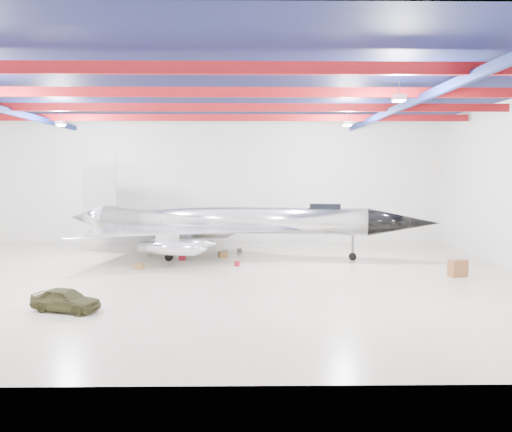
{
  "coord_description": "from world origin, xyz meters",
  "views": [
    {
      "loc": [
        3.12,
        -29.19,
        6.27
      ],
      "look_at": [
        3.53,
        2.0,
        3.54
      ],
      "focal_mm": 35.0,
      "sensor_mm": 36.0,
      "label": 1
    }
  ],
  "objects": [
    {
      "name": "parts_bin",
      "position": [
        1.15,
        7.36,
        0.22
      ],
      "size": [
        0.77,
        0.7,
        0.44
      ],
      "primitive_type": "cube",
      "rotation": [
        0.0,
        0.0,
        0.39
      ],
      "color": "olive",
      "rests_on": "floor"
    },
    {
      "name": "spares_box",
      "position": [
        2.34,
        9.42,
        0.18
      ],
      "size": [
        0.52,
        0.52,
        0.37
      ],
      "primitive_type": "cylinder",
      "rotation": [
        0.0,
        0.0,
        0.34
      ],
      "color": "#59595B",
      "rests_on": "floor"
    },
    {
      "name": "ceiling",
      "position": [
        0.0,
        0.0,
        11.0
      ],
      "size": [
        40.0,
        40.0,
        0.0
      ],
      "primitive_type": "plane",
      "rotation": [
        3.14,
        0.0,
        0.0
      ],
      "color": "#0A0F38",
      "rests_on": "wall_back"
    },
    {
      "name": "toolbox_red",
      "position": [
        -1.71,
        6.35,
        0.16
      ],
      "size": [
        0.47,
        0.38,
        0.32
      ],
      "primitive_type": "cube",
      "rotation": [
        0.0,
        0.0,
        0.03
      ],
      "color": "maroon",
      "rests_on": "floor"
    },
    {
      "name": "jeep",
      "position": [
        -5.21,
        -6.96,
        0.54
      ],
      "size": [
        3.41,
        2.17,
        1.08
      ],
      "primitive_type": "imported",
      "rotation": [
        0.0,
        0.0,
        1.27
      ],
      "color": "#3A381D",
      "rests_on": "floor"
    },
    {
      "name": "floor",
      "position": [
        0.0,
        0.0,
        0.0
      ],
      "size": [
        40.0,
        40.0,
        0.0
      ],
      "primitive_type": "plane",
      "color": "beige",
      "rests_on": "ground"
    },
    {
      "name": "desk",
      "position": [
        15.71,
        0.35,
        0.51
      ],
      "size": [
        1.24,
        0.89,
        1.03
      ],
      "primitive_type": "cube",
      "rotation": [
        0.0,
        0.0,
        0.33
      ],
      "color": "brown",
      "rests_on": "floor"
    },
    {
      "name": "crate_small",
      "position": [
        -4.38,
        7.99,
        0.13
      ],
      "size": [
        0.41,
        0.35,
        0.25
      ],
      "primitive_type": "cube",
      "rotation": [
        0.0,
        0.0,
        0.18
      ],
      "color": "#59595B",
      "rests_on": "floor"
    },
    {
      "name": "jet_aircraft",
      "position": [
        1.68,
        7.58,
        2.48
      ],
      "size": [
        27.62,
        18.43,
        7.57
      ],
      "rotation": [
        0.0,
        0.0,
        -0.18
      ],
      "color": "silver",
      "rests_on": "floor"
    },
    {
      "name": "ceiling_structure",
      "position": [
        0.0,
        0.0,
        10.32
      ],
      "size": [
        39.5,
        29.5,
        1.08
      ],
      "color": "maroon",
      "rests_on": "ceiling"
    },
    {
      "name": "tool_chest",
      "position": [
        2.28,
        3.91,
        0.16
      ],
      "size": [
        0.41,
        0.41,
        0.32
      ],
      "primitive_type": "cylinder",
      "rotation": [
        0.0,
        0.0,
        -0.15
      ],
      "color": "maroon",
      "rests_on": "floor"
    },
    {
      "name": "wall_back",
      "position": [
        0.0,
        15.0,
        5.5
      ],
      "size": [
        40.0,
        0.0,
        40.0
      ],
      "primitive_type": "plane",
      "rotation": [
        1.57,
        0.0,
        0.0
      ],
      "color": "silver",
      "rests_on": "floor"
    },
    {
      "name": "crate_ply",
      "position": [
        -4.09,
        2.93,
        0.21
      ],
      "size": [
        0.67,
        0.57,
        0.42
      ],
      "primitive_type": "cube",
      "rotation": [
        0.0,
        0.0,
        -0.18
      ],
      "color": "olive",
      "rests_on": "floor"
    }
  ]
}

